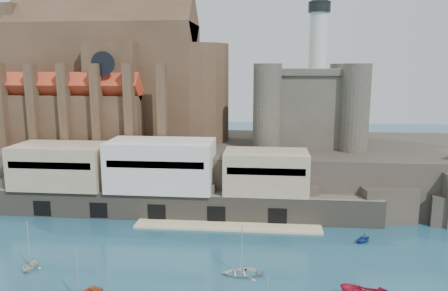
% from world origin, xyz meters
% --- Properties ---
extents(ground, '(300.00, 300.00, 0.00)m').
position_xyz_m(ground, '(0.00, 0.00, 0.00)').
color(ground, navy).
rests_on(ground, ground).
extents(promontory, '(100.00, 36.00, 10.00)m').
position_xyz_m(promontory, '(-0.19, 39.37, 4.92)').
color(promontory, '#2C2621').
rests_on(promontory, ground).
extents(quay, '(70.00, 12.00, 13.05)m').
position_xyz_m(quay, '(-10.19, 23.07, 6.07)').
color(quay, '#615B4D').
rests_on(quay, ground).
extents(church, '(47.00, 25.93, 30.51)m').
position_xyz_m(church, '(-24.13, 41.85, 22.13)').
color(church, '#453020').
rests_on(church, promontory).
extents(castle_keep, '(21.20, 21.20, 29.30)m').
position_xyz_m(castle_keep, '(16.08, 41.08, 18.31)').
color(castle_keep, '#423E34').
rests_on(castle_keep, promontory).
extents(boat_4, '(2.92, 1.79, 3.38)m').
position_xyz_m(boat_4, '(-21.80, 0.95, 0.00)').
color(boat_4, beige).
rests_on(boat_4, ground).
extents(boat_6, '(1.51, 3.76, 5.12)m').
position_xyz_m(boat_6, '(5.20, 2.06, 0.00)').
color(boat_6, silver).
rests_on(boat_6, ground).
extents(boat_7, '(2.97, 3.06, 3.07)m').
position_xyz_m(boat_7, '(22.46, 14.00, 0.00)').
color(boat_7, navy).
rests_on(boat_7, ground).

